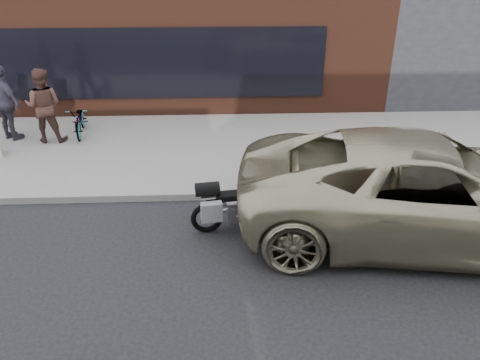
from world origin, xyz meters
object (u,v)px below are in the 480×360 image
minivan (426,189)px  cafe_patron_right (6,103)px  bicycle_front (80,120)px  motorcycle (236,205)px  cafe_patron_left (44,106)px

minivan → cafe_patron_right: (-9.06, 4.67, 0.21)m
minivan → bicycle_front: minivan is taller
bicycle_front → minivan: bearing=-43.1°
motorcycle → minivan: (3.34, -0.28, 0.39)m
motorcycle → cafe_patron_right: bearing=134.3°
bicycle_front → cafe_patron_left: size_ratio=0.80×
bicycle_front → motorcycle: bearing=-58.4°
minivan → cafe_patron_left: size_ratio=3.48×
motorcycle → bicycle_front: (-4.01, 4.67, 0.02)m
minivan → cafe_patron_left: (-8.06, 4.51, 0.18)m
minivan → cafe_patron_right: bearing=70.8°
motorcycle → cafe_patron_left: (-4.72, 4.24, 0.57)m
cafe_patron_right → motorcycle: bearing=175.7°
cafe_patron_left → cafe_patron_right: size_ratio=0.97×
motorcycle → cafe_patron_left: 6.37m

